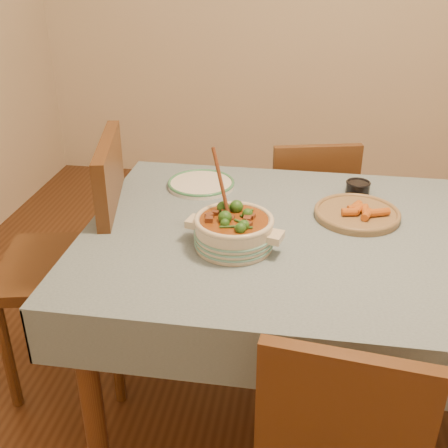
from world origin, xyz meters
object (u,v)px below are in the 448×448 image
object	(u,v)px
condiment_bowl	(358,187)
fried_plate	(357,212)
stew_casserole	(234,229)
white_plate	(201,184)
chair_left	(85,250)
chair_far	(308,211)
dining_table	(337,259)

from	to	relation	value
condiment_bowl	fried_plate	size ratio (longest dim) A/B	0.38
stew_casserole	white_plate	world-z (taller)	stew_casserole
stew_casserole	white_plate	size ratio (longest dim) A/B	0.93
condiment_bowl	chair_left	size ratio (longest dim) A/B	0.12
fried_plate	chair_far	bearing A→B (deg)	104.65
condiment_bowl	fried_plate	xyz separation A→B (m)	(-0.01, -0.20, -0.01)
fried_plate	dining_table	bearing A→B (deg)	-113.47
stew_casserole	chair_far	distance (m)	0.98
condiment_bowl	chair_left	xyz separation A→B (m)	(-1.00, -0.26, -0.22)
stew_casserole	chair_left	distance (m)	0.68
dining_table	chair_far	xyz separation A→B (m)	(-0.10, 0.77, -0.20)
stew_casserole	fried_plate	xyz separation A→B (m)	(0.39, 0.27, -0.04)
dining_table	chair_far	size ratio (longest dim) A/B	2.04
stew_casserole	condiment_bowl	xyz separation A→B (m)	(0.40, 0.47, -0.04)
dining_table	white_plate	xyz separation A→B (m)	(-0.52, 0.32, 0.10)
white_plate	dining_table	bearing A→B (deg)	-31.34
dining_table	chair_left	bearing A→B (deg)	174.54
fried_plate	chair_far	xyz separation A→B (m)	(-0.16, 0.62, -0.31)
white_plate	condiment_bowl	bearing A→B (deg)	2.64
white_plate	chair_far	world-z (taller)	chair_far
chair_far	chair_left	distance (m)	1.07
dining_table	chair_far	bearing A→B (deg)	97.53
fried_plate	stew_casserole	bearing A→B (deg)	-145.67
white_plate	chair_far	size ratio (longest dim) A/B	0.41
condiment_bowl	chair_left	world-z (taller)	chair_left
chair_left	dining_table	bearing A→B (deg)	71.91
fried_plate	condiment_bowl	bearing A→B (deg)	86.60
stew_casserole	white_plate	distance (m)	0.49
fried_plate	chair_far	distance (m)	0.71
stew_casserole	fried_plate	bearing A→B (deg)	34.33
chair_far	chair_left	bearing A→B (deg)	25.43
fried_plate	chair_left	distance (m)	1.01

